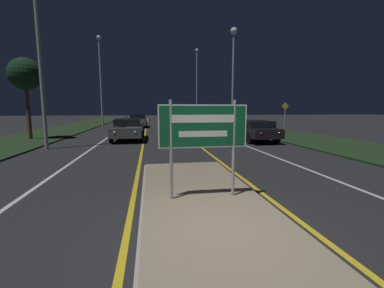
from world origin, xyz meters
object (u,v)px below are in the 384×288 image
object	(u,v)px
car_receding_0	(254,130)
car_receding_2	(173,117)
streetlight_right_far	(197,78)
highway_sign	(203,130)
car_receding_1	(185,121)
car_approaching_0	(128,129)
car_approaching_1	(138,120)
warning_sign	(285,115)
streetlight_left_far	(100,73)
streetlight_right_near	(233,60)

from	to	relation	value
car_receding_0	car_receding_2	distance (m)	24.41
streetlight_right_far	car_receding_0	distance (m)	25.63
highway_sign	streetlight_right_far	distance (m)	36.17
car_receding_1	car_approaching_0	distance (m)	12.22
car_approaching_1	car_receding_2	bearing A→B (deg)	64.83
car_approaching_1	car_receding_1	bearing A→B (deg)	-10.68
car_receding_1	warning_sign	bearing A→B (deg)	-54.41
highway_sign	car_receding_0	bearing A→B (deg)	61.77
car_receding_1	car_approaching_1	xyz separation A→B (m)	(-5.28, 1.00, 0.03)
highway_sign	streetlight_left_far	distance (m)	24.69
highway_sign	car_approaching_0	world-z (taller)	highway_sign
streetlight_right_far	warning_sign	xyz separation A→B (m)	(3.28, -21.48, -5.34)
car_approaching_0	streetlight_left_far	bearing A→B (deg)	107.62
car_receding_0	streetlight_right_near	bearing A→B (deg)	83.02
car_receding_2	car_approaching_1	bearing A→B (deg)	-115.17
streetlight_right_far	car_receding_1	distance (m)	13.96
car_receding_2	car_approaching_1	xyz separation A→B (m)	(-4.88, -10.38, 0.03)
streetlight_right_far	car_approaching_1	xyz separation A→B (m)	(-8.77, -11.03, -6.13)
highway_sign	streetlight_right_near	size ratio (longest dim) A/B	0.23
highway_sign	car_receding_0	size ratio (longest dim) A/B	0.45
car_approaching_0	streetlight_right_near	bearing A→B (deg)	31.08
car_approaching_0	car_approaching_1	distance (m)	11.96
streetlight_right_near	streetlight_right_far	world-z (taller)	streetlight_right_far
streetlight_right_far	car_receding_1	size ratio (longest dim) A/B	2.36
streetlight_right_near	warning_sign	world-z (taller)	streetlight_right_near
car_receding_0	car_receding_1	distance (m)	13.13
streetlight_right_far	car_approaching_0	size ratio (longest dim) A/B	2.37
car_receding_0	car_receding_1	bearing A→B (deg)	102.14
streetlight_left_far	car_receding_1	distance (m)	10.32
streetlight_left_far	car_receding_2	xyz separation A→B (m)	(8.59, 11.04, -5.05)
streetlight_right_far	car_receding_1	bearing A→B (deg)	-106.18
streetlight_right_far	car_approaching_1	bearing A→B (deg)	-128.48
highway_sign	streetlight_right_far	bearing A→B (deg)	79.87
warning_sign	streetlight_left_far	bearing A→B (deg)	148.17
car_approaching_1	warning_sign	bearing A→B (deg)	-40.94
streetlight_right_far	car_receding_0	xyz separation A→B (m)	(-0.73, -24.86, -6.19)
highway_sign	streetlight_right_near	distance (m)	19.45
highway_sign	car_receding_2	size ratio (longest dim) A/B	0.49
streetlight_right_far	car_receding_1	xyz separation A→B (m)	(-3.49, -12.03, -6.16)
streetlight_left_far	car_approaching_1	size ratio (longest dim) A/B	2.30
car_approaching_1	streetlight_right_far	bearing A→B (deg)	51.52
car_receding_0	car_receding_1	size ratio (longest dim) A/B	1.00
streetlight_right_near	car_receding_0	bearing A→B (deg)	-96.98
car_receding_0	warning_sign	bearing A→B (deg)	40.16
streetlight_right_near	warning_sign	bearing A→B (deg)	-51.84
streetlight_right_near	warning_sign	distance (m)	7.00
car_receding_1	car_approaching_0	bearing A→B (deg)	-116.26
streetlight_right_far	streetlight_left_far	bearing A→B (deg)	-136.86
warning_sign	streetlight_right_far	bearing A→B (deg)	98.67
car_receding_1	streetlight_right_near	bearing A→B (deg)	-56.36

